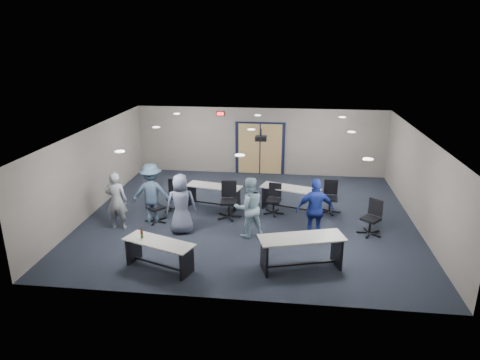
# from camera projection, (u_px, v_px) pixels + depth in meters

# --- Properties ---
(floor) EXTENTS (10.00, 10.00, 0.00)m
(floor) POSITION_uv_depth(u_px,v_px,m) (249.00, 216.00, 13.44)
(floor) COLOR black
(floor) RESTS_ON ground
(back_wall) EXTENTS (10.00, 0.04, 2.70)m
(back_wall) POSITION_uv_depth(u_px,v_px,m) (260.00, 141.00, 17.25)
(back_wall) COLOR gray
(back_wall) RESTS_ON floor
(front_wall) EXTENTS (10.00, 0.04, 2.70)m
(front_wall) POSITION_uv_depth(u_px,v_px,m) (228.00, 243.00, 8.78)
(front_wall) COLOR gray
(front_wall) RESTS_ON floor
(left_wall) EXTENTS (0.04, 9.00, 2.70)m
(left_wall) POSITION_uv_depth(u_px,v_px,m) (93.00, 170.00, 13.57)
(left_wall) COLOR gray
(left_wall) RESTS_ON floor
(right_wall) EXTENTS (0.04, 9.00, 2.70)m
(right_wall) POSITION_uv_depth(u_px,v_px,m) (420.00, 182.00, 12.46)
(right_wall) COLOR gray
(right_wall) RESTS_ON floor
(ceiling) EXTENTS (10.00, 9.00, 0.04)m
(ceiling) POSITION_uv_depth(u_px,v_px,m) (250.00, 132.00, 12.58)
(ceiling) COLOR white
(ceiling) RESTS_ON back_wall
(double_door) EXTENTS (2.00, 0.07, 2.20)m
(double_door) POSITION_uv_depth(u_px,v_px,m) (260.00, 149.00, 17.31)
(double_door) COLOR black
(double_door) RESTS_ON back_wall
(exit_sign) EXTENTS (0.32, 0.07, 0.18)m
(exit_sign) POSITION_uv_depth(u_px,v_px,m) (220.00, 114.00, 17.02)
(exit_sign) COLOR black
(exit_sign) RESTS_ON back_wall
(ceiling_projector) EXTENTS (0.35, 0.32, 0.37)m
(ceiling_projector) POSITION_uv_depth(u_px,v_px,m) (261.00, 138.00, 13.11)
(ceiling_projector) COLOR black
(ceiling_projector) RESTS_ON ceiling
(ceiling_can_lights) EXTENTS (6.24, 5.74, 0.02)m
(ceiling_can_lights) POSITION_uv_depth(u_px,v_px,m) (251.00, 131.00, 12.83)
(ceiling_can_lights) COLOR white
(ceiling_can_lights) RESTS_ON ceiling
(table_front_left) EXTENTS (1.87, 1.16, 0.99)m
(table_front_left) POSITION_uv_depth(u_px,v_px,m) (159.00, 250.00, 10.28)
(table_front_left) COLOR #B8B6AE
(table_front_left) RESTS_ON floor
(table_front_right) EXTENTS (2.16, 1.23, 0.83)m
(table_front_right) POSITION_uv_depth(u_px,v_px,m) (301.00, 247.00, 10.26)
(table_front_right) COLOR #B8B6AE
(table_front_right) RESTS_ON floor
(table_back_left) EXTENTS (1.88, 0.96, 0.85)m
(table_back_left) POSITION_uv_depth(u_px,v_px,m) (214.00, 192.00, 14.08)
(table_back_left) COLOR #B8B6AE
(table_back_left) RESTS_ON floor
(table_back_right) EXTENTS (2.00, 1.18, 0.77)m
(table_back_right) POSITION_uv_depth(u_px,v_px,m) (290.00, 195.00, 13.77)
(table_back_right) COLOR #B8B6AE
(table_back_right) RESTS_ON floor
(chair_back_a) EXTENTS (0.69, 0.69, 1.01)m
(chair_back_a) POSITION_uv_depth(u_px,v_px,m) (174.00, 196.00, 13.74)
(chair_back_a) COLOR black
(chair_back_a) RESTS_ON floor
(chair_back_b) EXTENTS (0.78, 0.78, 1.13)m
(chair_back_b) POSITION_uv_depth(u_px,v_px,m) (229.00, 201.00, 13.18)
(chair_back_b) COLOR black
(chair_back_b) RESTS_ON floor
(chair_back_c) EXTENTS (0.69, 0.69, 0.96)m
(chair_back_c) POSITION_uv_depth(u_px,v_px,m) (274.00, 199.00, 13.51)
(chair_back_c) COLOR black
(chair_back_c) RESTS_ON floor
(chair_back_d) EXTENTS (0.70, 0.70, 1.04)m
(chair_back_d) POSITION_uv_depth(u_px,v_px,m) (330.00, 197.00, 13.59)
(chair_back_d) COLOR black
(chair_back_d) RESTS_ON floor
(chair_loose_left) EXTENTS (0.89, 0.89, 1.00)m
(chair_loose_left) POSITION_uv_depth(u_px,v_px,m) (156.00, 206.00, 12.91)
(chair_loose_left) COLOR black
(chair_loose_left) RESTS_ON floor
(chair_loose_right) EXTENTS (0.90, 0.90, 1.02)m
(chair_loose_right) POSITION_uv_depth(u_px,v_px,m) (371.00, 218.00, 12.07)
(chair_loose_right) COLOR black
(chair_loose_right) RESTS_ON floor
(person_gray) EXTENTS (0.64, 0.42, 1.72)m
(person_gray) POSITION_uv_depth(u_px,v_px,m) (117.00, 201.00, 12.36)
(person_gray) COLOR gray
(person_gray) RESTS_ON floor
(person_plaid) EXTENTS (0.96, 0.75, 1.74)m
(person_plaid) POSITION_uv_depth(u_px,v_px,m) (181.00, 204.00, 12.10)
(person_plaid) COLOR slate
(person_plaid) RESTS_ON floor
(person_lightblue) EXTENTS (1.03, 0.92, 1.74)m
(person_lightblue) POSITION_uv_depth(u_px,v_px,m) (249.00, 207.00, 11.86)
(person_lightblue) COLOR #A6CADC
(person_lightblue) RESTS_ON floor
(person_navy) EXTENTS (1.09, 0.56, 1.79)m
(person_navy) POSITION_uv_depth(u_px,v_px,m) (315.00, 210.00, 11.60)
(person_navy) COLOR navy
(person_navy) RESTS_ON floor
(person_back) EXTENTS (1.25, 0.80, 1.83)m
(person_back) POSITION_uv_depth(u_px,v_px,m) (152.00, 193.00, 12.82)
(person_back) COLOR #3A5069
(person_back) RESTS_ON floor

